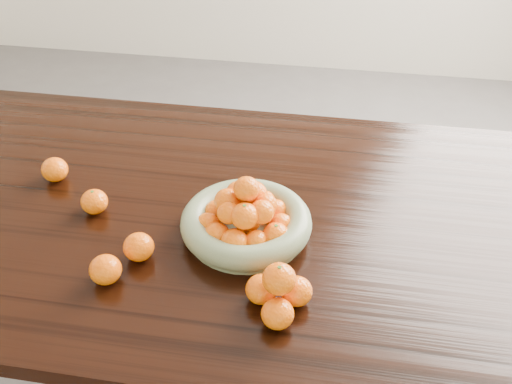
% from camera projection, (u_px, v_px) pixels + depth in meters
% --- Properties ---
extents(dining_table, '(2.00, 1.00, 0.75)m').
position_uv_depth(dining_table, '(242.00, 240.00, 1.42)').
color(dining_table, black).
rests_on(dining_table, ground).
extents(fruit_bowl, '(0.30, 0.30, 0.15)m').
position_uv_depth(fruit_bowl, '(246.00, 220.00, 1.28)').
color(fruit_bowl, gray).
rests_on(fruit_bowl, dining_table).
extents(orange_pyramid, '(0.13, 0.13, 0.11)m').
position_uv_depth(orange_pyramid, '(279.00, 293.00, 1.10)').
color(orange_pyramid, orange).
rests_on(orange_pyramid, dining_table).
extents(loose_orange_0, '(0.06, 0.06, 0.06)m').
position_uv_depth(loose_orange_0, '(94.00, 202.00, 1.35)').
color(loose_orange_0, orange).
rests_on(loose_orange_0, dining_table).
extents(loose_orange_1, '(0.07, 0.07, 0.06)m').
position_uv_depth(loose_orange_1, '(106.00, 270.00, 1.17)').
color(loose_orange_1, orange).
rests_on(loose_orange_1, dining_table).
extents(loose_orange_2, '(0.07, 0.07, 0.06)m').
position_uv_depth(loose_orange_2, '(139.00, 247.00, 1.23)').
color(loose_orange_2, orange).
rests_on(loose_orange_2, dining_table).
extents(loose_orange_3, '(0.07, 0.07, 0.06)m').
position_uv_depth(loose_orange_3, '(55.00, 170.00, 1.46)').
color(loose_orange_3, orange).
rests_on(loose_orange_3, dining_table).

